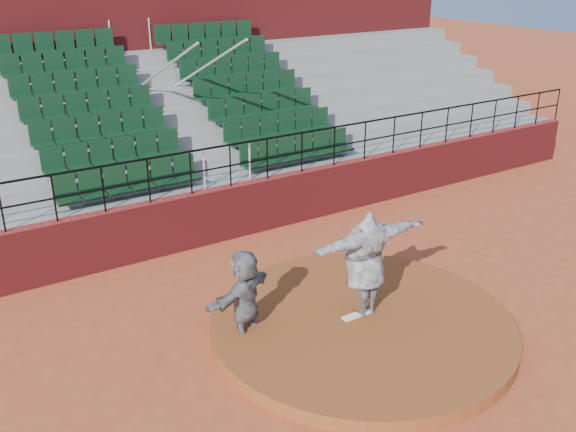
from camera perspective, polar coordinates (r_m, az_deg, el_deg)
name	(u,v)px	position (r m, az deg, el deg)	size (l,w,h in m)	color
ground	(362,331)	(11.95, 6.56, -10.11)	(90.00, 90.00, 0.00)	#AA4726
pitchers_mound	(362,325)	(11.88, 6.58, -9.60)	(5.50, 5.50, 0.25)	brown
pitching_rubber	(357,315)	(11.91, 6.16, -8.72)	(0.60, 0.15, 0.03)	white
boundary_wall	(232,211)	(15.40, -5.00, 0.41)	(24.00, 0.30, 1.30)	maroon
wall_railing	(230,156)	(14.94, -5.18, 5.32)	(24.04, 0.05, 1.03)	black
seating_deck	(170,144)	(18.29, -10.46, 6.32)	(24.00, 5.97, 4.63)	gray
press_box_facade	(116,50)	(21.52, -15.06, 14.07)	(24.00, 3.00, 7.10)	maroon
pitcher	(366,264)	(11.55, 6.92, -4.22)	(2.45, 0.67, 2.00)	black
fielder	(245,297)	(11.20, -3.88, -7.16)	(1.62, 0.52, 1.75)	black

